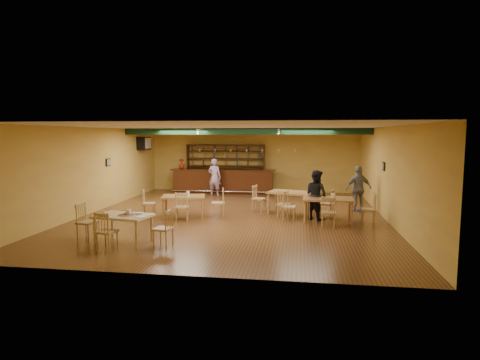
% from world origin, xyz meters
% --- Properties ---
extents(floor, '(12.00, 12.00, 0.00)m').
position_xyz_m(floor, '(0.00, 0.00, 0.00)').
color(floor, '#502B16').
rests_on(floor, ground).
extents(ceiling_beam, '(10.00, 0.30, 0.25)m').
position_xyz_m(ceiling_beam, '(0.00, 2.80, 2.87)').
color(ceiling_beam, black).
rests_on(ceiling_beam, ceiling).
extents(track_rail_left, '(0.05, 2.50, 0.05)m').
position_xyz_m(track_rail_left, '(-1.80, 3.40, 2.94)').
color(track_rail_left, silver).
rests_on(track_rail_left, ceiling).
extents(track_rail_right, '(0.05, 2.50, 0.05)m').
position_xyz_m(track_rail_right, '(1.40, 3.40, 2.94)').
color(track_rail_right, silver).
rests_on(track_rail_right, ceiling).
extents(ac_unit, '(0.34, 0.70, 0.48)m').
position_xyz_m(ac_unit, '(-4.80, 4.20, 2.35)').
color(ac_unit, silver).
rests_on(ac_unit, wall_left).
extents(picture_left, '(0.04, 0.34, 0.28)m').
position_xyz_m(picture_left, '(-4.97, 1.00, 1.70)').
color(picture_left, black).
rests_on(picture_left, wall_left).
extents(picture_right, '(0.04, 0.34, 0.28)m').
position_xyz_m(picture_right, '(4.97, 0.50, 1.70)').
color(picture_right, black).
rests_on(picture_right, wall_right).
extents(bar_counter, '(4.92, 0.85, 1.13)m').
position_xyz_m(bar_counter, '(-1.32, 5.15, 0.56)').
color(bar_counter, '#36190A').
rests_on(bar_counter, ground).
extents(back_bar_hutch, '(3.81, 0.40, 2.28)m').
position_xyz_m(back_bar_hutch, '(-1.32, 5.78, 1.14)').
color(back_bar_hutch, '#36190A').
rests_on(back_bar_hutch, ground).
extents(poinsettia, '(0.33, 0.33, 0.46)m').
position_xyz_m(poinsettia, '(-3.33, 5.15, 1.36)').
color(poinsettia, '#B42410').
rests_on(poinsettia, bar_counter).
extents(dining_table_b, '(1.77, 1.37, 0.78)m').
position_xyz_m(dining_table_b, '(1.96, 0.52, 0.39)').
color(dining_table_b, '#986335').
rests_on(dining_table_b, ground).
extents(dining_table_c, '(1.56, 1.12, 0.71)m').
position_xyz_m(dining_table_c, '(-1.62, -0.44, 0.35)').
color(dining_table_c, '#986335').
rests_on(dining_table_c, ground).
extents(dining_table_d, '(1.59, 1.00, 0.77)m').
position_xyz_m(dining_table_d, '(3.11, -0.66, 0.39)').
color(dining_table_d, '#986335').
rests_on(dining_table_d, ground).
extents(near_table, '(1.49, 1.10, 0.73)m').
position_xyz_m(near_table, '(-2.18, -3.89, 0.36)').
color(near_table, beige).
rests_on(near_table, ground).
extents(pizza_tray, '(0.40, 0.40, 0.01)m').
position_xyz_m(pizza_tray, '(-2.08, -3.89, 0.73)').
color(pizza_tray, silver).
rests_on(pizza_tray, near_table).
extents(parmesan_shaker, '(0.09, 0.09, 0.11)m').
position_xyz_m(parmesan_shaker, '(-2.62, -4.03, 0.78)').
color(parmesan_shaker, '#EAE5C6').
rests_on(parmesan_shaker, near_table).
extents(napkin_stack, '(0.24, 0.20, 0.03)m').
position_xyz_m(napkin_stack, '(-1.84, -3.69, 0.74)').
color(napkin_stack, white).
rests_on(napkin_stack, near_table).
extents(pizza_server, '(0.33, 0.20, 0.00)m').
position_xyz_m(pizza_server, '(-1.94, -3.84, 0.74)').
color(pizza_server, silver).
rests_on(pizza_server, pizza_tray).
extents(side_plate, '(0.26, 0.26, 0.01)m').
position_xyz_m(side_plate, '(-1.65, -4.08, 0.73)').
color(side_plate, white).
rests_on(side_plate, near_table).
extents(patron_bar, '(0.68, 0.51, 1.68)m').
position_xyz_m(patron_bar, '(-1.56, 4.33, 0.84)').
color(patron_bar, '#8B4AA1').
rests_on(patron_bar, ground).
extents(patron_right_a, '(0.98, 0.99, 1.61)m').
position_xyz_m(patron_right_a, '(2.76, -0.28, 0.81)').
color(patron_right_a, black).
rests_on(patron_right_a, ground).
extents(patron_right_b, '(1.04, 0.69, 1.65)m').
position_xyz_m(patron_right_b, '(4.31, 1.34, 0.82)').
color(patron_right_b, gray).
rests_on(patron_right_b, ground).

